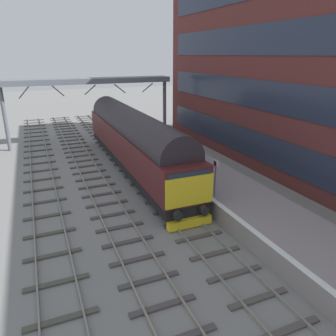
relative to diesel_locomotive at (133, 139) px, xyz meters
The scene contains 10 objects.
ground_plane 5.21m from the diesel_locomotive, 90.02° to the right, with size 140.00×140.00×0.00m, color slate.
track_main 5.19m from the diesel_locomotive, 90.02° to the right, with size 2.50×60.00×0.15m.
track_adjacent_west 6.18m from the diesel_locomotive, 126.25° to the right, with size 2.50×60.00×0.15m.
track_adjacent_far_west 8.51m from the diesel_locomotive, 145.85° to the right, with size 2.50×60.00×0.15m.
station_platform 6.15m from the diesel_locomotive, 51.85° to the right, with size 4.00×44.00×1.01m.
station_building 13.76m from the diesel_locomotive, 29.16° to the right, with size 5.56×36.33×14.88m.
diesel_locomotive is the anchor object (origin of this frame).
platform_number_sign 8.90m from the diesel_locomotive, 76.92° to the right, with size 0.10×0.44×2.12m.
waiting_passenger 5.96m from the diesel_locomotive, 63.06° to the right, with size 0.35×0.51×1.64m.
overhead_footbridge 10.27m from the diesel_locomotive, 97.85° to the left, with size 16.05×2.00×6.36m.
Camera 1 is at (-6.75, -18.26, 8.51)m, focal length 34.39 mm.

